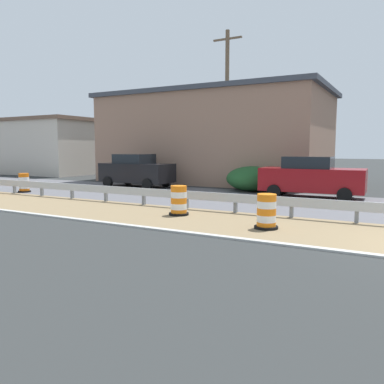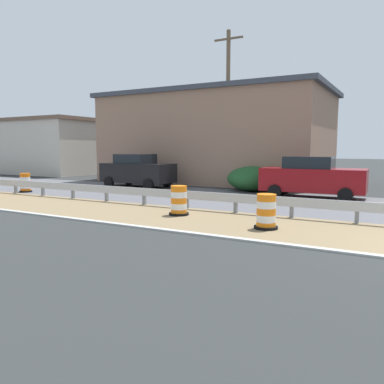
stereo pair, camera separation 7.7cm
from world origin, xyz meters
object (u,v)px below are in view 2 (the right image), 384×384
object	(u,v)px
traffic_barrel_mid	(179,202)
traffic_barrel_close	(266,213)
traffic_barrel_far	(25,184)
car_mid_far_lane	(312,177)
utility_pole_near	(228,107)
car_distant_a	(137,171)

from	to	relation	value
traffic_barrel_mid	traffic_barrel_close	bearing A→B (deg)	-102.30
traffic_barrel_far	car_mid_far_lane	xyz separation A→B (m)	(5.15, -14.01, 0.53)
utility_pole_near	traffic_barrel_far	bearing A→B (deg)	133.38
traffic_barrel_mid	utility_pole_near	distance (m)	11.18
traffic_barrel_far	utility_pole_near	bearing A→B (deg)	-46.62
traffic_barrel_mid	car_mid_far_lane	world-z (taller)	car_mid_far_lane
traffic_barrel_mid	utility_pole_near	world-z (taller)	utility_pole_near
car_distant_a	utility_pole_near	world-z (taller)	utility_pole_near
car_distant_a	traffic_barrel_far	bearing A→B (deg)	-123.74
car_mid_far_lane	traffic_barrel_mid	bearing A→B (deg)	-114.87
traffic_barrel_close	utility_pole_near	xyz separation A→B (m)	(10.74, 6.02, 4.32)
traffic_barrel_close	traffic_barrel_far	bearing A→B (deg)	78.82
car_mid_far_lane	utility_pole_near	size ratio (longest dim) A/B	0.52
traffic_barrel_far	car_mid_far_lane	bearing A→B (deg)	-69.81
traffic_barrel_close	car_mid_far_lane	size ratio (longest dim) A/B	0.21
car_distant_a	utility_pole_near	size ratio (longest dim) A/B	0.49
traffic_barrel_close	traffic_barrel_far	xyz separation A→B (m)	(2.84, 14.39, -0.00)
car_mid_far_lane	car_distant_a	size ratio (longest dim) A/B	1.06
traffic_barrel_mid	utility_pole_near	bearing A→B (deg)	14.39
traffic_barrel_mid	utility_pole_near	xyz separation A→B (m)	(9.99, 2.56, 4.31)
traffic_barrel_mid	utility_pole_near	size ratio (longest dim) A/B	0.11
car_mid_far_lane	utility_pole_near	world-z (taller)	utility_pole_near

